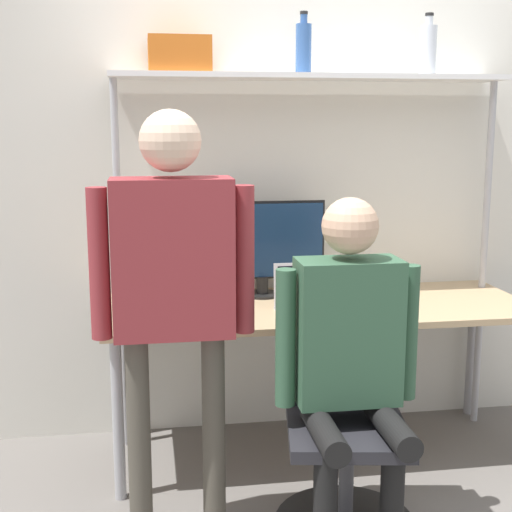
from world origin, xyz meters
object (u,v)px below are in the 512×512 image
person_standing (173,273)px  monitor (262,244)px  bottle_blue (303,48)px  bottle_clear (428,49)px  cell_phone (364,310)px  person_seated (350,344)px  office_chair (345,464)px  storage_box (179,55)px  laptop (306,298)px

person_standing → monitor: bearing=61.0°
bottle_blue → bottle_clear: 0.63m
cell_phone → person_standing: size_ratio=0.09×
person_seated → bottle_clear: bearing=56.1°
person_standing → bottle_clear: bearing=33.6°
person_seated → monitor: bearing=100.4°
office_chair → person_seated: (-0.01, -0.05, 0.51)m
bottle_blue → bottle_clear: (0.63, -0.00, 0.00)m
monitor → storage_box: size_ratio=2.19×
storage_box → office_chair: bearing=-57.8°
bottle_clear → office_chair: bearing=-125.0°
cell_phone → storage_box: (-0.82, 0.37, 1.17)m
person_seated → storage_box: 1.60m
bottle_blue → storage_box: (-0.60, -0.00, -0.04)m
cell_phone → bottle_blue: (-0.22, 0.37, 1.21)m
person_standing → cell_phone: bearing=29.0°
office_chair → bottle_blue: bearing=89.0°
bottle_blue → bottle_clear: bottle_clear is taller
laptop → person_standing: (-0.63, -0.54, 0.25)m
monitor → office_chair: bearing=-78.7°
office_chair → person_seated: size_ratio=0.68×
office_chair → bottle_clear: (0.64, 0.92, 1.70)m
bottle_blue → bottle_clear: size_ratio=0.98×
person_seated → bottle_clear: (0.65, 0.97, 1.18)m
cell_phone → bottle_clear: 1.33m
laptop → monitor: bearing=115.5°
laptop → bottle_blue: 1.20m
person_seated → cell_phone: bearing=67.7°
monitor → person_standing: person_standing is taller
cell_phone → person_standing: (-0.90, -0.50, 0.31)m
monitor → person_standing: size_ratio=0.38×
bottle_blue → person_standing: bearing=-128.0°
person_standing → bottle_clear: bottle_clear is taller
person_seated → storage_box: (-0.57, 0.97, 1.14)m
person_seated → person_standing: 0.72m
person_seated → bottle_clear: 1.66m
office_chair → monitor: bearing=101.3°
laptop → cell_phone: bearing=-8.7°
person_standing → storage_box: bearing=84.5°
laptop → storage_box: (-0.55, 0.33, 1.11)m
office_chair → person_standing: (-0.66, 0.05, 0.79)m
storage_box → person_seated: bearing=-59.4°
laptop → office_chair: size_ratio=0.32×
office_chair → bottle_blue: (0.02, 0.92, 1.69)m
office_chair → person_standing: person_standing is taller
cell_phone → person_seated: person_seated is taller
cell_phone → office_chair: bearing=-113.4°
laptop → person_seated: size_ratio=0.22×
person_seated → bottle_clear: size_ratio=4.54×
laptop → bottle_clear: (0.67, 0.33, 1.16)m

